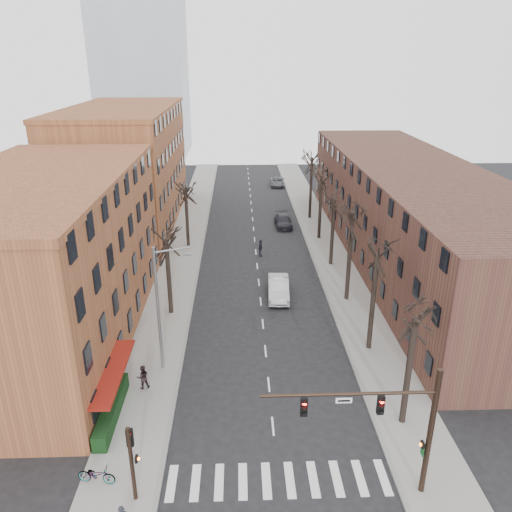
{
  "coord_description": "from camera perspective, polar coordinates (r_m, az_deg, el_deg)",
  "views": [
    {
      "loc": [
        -1.82,
        -19.27,
        20.04
      ],
      "look_at": [
        -0.38,
        20.8,
        4.0
      ],
      "focal_mm": 35.0,
      "sensor_mm": 36.0,
      "label": 1
    }
  ],
  "objects": [
    {
      "name": "signal_pole_left",
      "position": [
        25.8,
        -14.03,
        -21.48
      ],
      "size": [
        0.47,
        0.44,
        4.4
      ],
      "color": "black",
      "rests_on": "ground"
    },
    {
      "name": "silver_sedan",
      "position": [
        44.64,
        2.59,
        -3.68
      ],
      "size": [
        2.06,
        5.25,
        1.7
      ],
      "primitive_type": "imported",
      "rotation": [
        0.0,
        0.0,
        -0.05
      ],
      "color": "#ABAEB2",
      "rests_on": "ground"
    },
    {
      "name": "office_tower",
      "position": [
        116.46,
        -13.43,
        26.19
      ],
      "size": [
        18.0,
        18.0,
        60.0
      ],
      "primitive_type": "cube",
      "color": "#B2B7BF",
      "rests_on": "ground"
    },
    {
      "name": "building_left_near",
      "position": [
        39.65,
        -22.85,
        -0.73
      ],
      "size": [
        12.0,
        26.0,
        12.0
      ],
      "primitive_type": "cube",
      "color": "brown",
      "rests_on": "ground"
    },
    {
      "name": "building_left_far",
      "position": [
        66.13,
        -14.61,
        9.74
      ],
      "size": [
        12.0,
        28.0,
        14.0
      ],
      "primitive_type": "cube",
      "color": "brown",
      "rests_on": "ground"
    },
    {
      "name": "sidewalk_right",
      "position": [
        58.65,
        7.71,
        1.7
      ],
      "size": [
        4.0,
        90.0,
        0.15
      ],
      "primitive_type": "cube",
      "color": "gray",
      "rests_on": "ground"
    },
    {
      "name": "tree_right_c",
      "position": [
        45.08,
        10.27,
        -4.97
      ],
      "size": [
        5.2,
        5.2,
        11.6
      ],
      "primitive_type": null,
      "color": "black",
      "rests_on": "ground"
    },
    {
      "name": "bicycle",
      "position": [
        28.32,
        -17.76,
        -22.68
      ],
      "size": [
        2.03,
        0.98,
        1.02
      ],
      "primitive_type": "imported",
      "rotation": [
        0.0,
        0.0,
        1.41
      ],
      "color": "gray",
      "rests_on": "sidewalk_left"
    },
    {
      "name": "pedestrian_crossing",
      "position": [
        53.59,
        0.51,
        0.92
      ],
      "size": [
        0.47,
        1.1,
        1.87
      ],
      "primitive_type": "imported",
      "rotation": [
        0.0,
        0.0,
        1.59
      ],
      "color": "black",
      "rests_on": "ground"
    },
    {
      "name": "parked_car_far",
      "position": [
        84.09,
        2.47,
        8.47
      ],
      "size": [
        2.5,
        4.95,
        1.34
      ],
      "primitive_type": "imported",
      "rotation": [
        0.0,
        0.0,
        -0.06
      ],
      "color": "#525459",
      "rests_on": "ground"
    },
    {
      "name": "parked_car_mid",
      "position": [
        63.38,
        3.14,
        4.02
      ],
      "size": [
        2.1,
        4.94,
        1.42
      ],
      "primitive_type": "imported",
      "rotation": [
        0.0,
        0.0,
        0.02
      ],
      "color": "black",
      "rests_on": "ground"
    },
    {
      "name": "tree_left_a",
      "position": [
        42.71,
        -9.65,
        -6.52
      ],
      "size": [
        5.2,
        5.2,
        9.5
      ],
      "primitive_type": null,
      "color": "black",
      "rests_on": "ground"
    },
    {
      "name": "tree_left_b",
      "position": [
        57.2,
        -7.72,
        1.09
      ],
      "size": [
        5.2,
        5.2,
        9.5
      ],
      "primitive_type": null,
      "color": "black",
      "rests_on": "ground"
    },
    {
      "name": "building_right",
      "position": [
        54.51,
        17.18,
        4.8
      ],
      "size": [
        12.0,
        50.0,
        10.0
      ],
      "primitive_type": "cube",
      "color": "#4E2F24",
      "rests_on": "ground"
    },
    {
      "name": "tree_right_a",
      "position": [
        32.12,
        16.3,
        -17.85
      ],
      "size": [
        5.2,
        5.2,
        10.0
      ],
      "primitive_type": null,
      "color": "black",
      "rests_on": "ground"
    },
    {
      "name": "signal_mast_arm",
      "position": [
        25.12,
        16.04,
        -17.71
      ],
      "size": [
        8.14,
        0.3,
        7.2
      ],
      "color": "black",
      "rests_on": "ground"
    },
    {
      "name": "ground",
      "position": [
        27.86,
        2.55,
        -24.22
      ],
      "size": [
        160.0,
        160.0,
        0.0
      ],
      "primitive_type": "plane",
      "color": "black",
      "rests_on": "ground"
    },
    {
      "name": "pedestrian_b",
      "position": [
        33.65,
        -12.81,
        -13.33
      ],
      "size": [
        0.95,
        0.83,
        1.65
      ],
      "primitive_type": "imported",
      "rotation": [
        0.0,
        0.0,
        3.44
      ],
      "color": "black",
      "rests_on": "sidewalk_left"
    },
    {
      "name": "hedge",
      "position": [
        32.0,
        -16.17,
        -16.52
      ],
      "size": [
        0.8,
        6.0,
        1.0
      ],
      "primitive_type": "cube",
      "color": "black",
      "rests_on": "sidewalk_left"
    },
    {
      "name": "tree_right_b",
      "position": [
        38.31,
        12.71,
        -10.33
      ],
      "size": [
        5.2,
        5.2,
        10.8
      ],
      "primitive_type": null,
      "color": "black",
      "rests_on": "ground"
    },
    {
      "name": "tree_right_d",
      "position": [
        52.2,
        8.51,
        -1.03
      ],
      "size": [
        5.2,
        5.2,
        10.0
      ],
      "primitive_type": null,
      "color": "black",
      "rests_on": "ground"
    },
    {
      "name": "streetlight",
      "position": [
        33.31,
        -10.87,
        -5.44
      ],
      "size": [
        2.45,
        0.22,
        9.03
      ],
      "color": "slate",
      "rests_on": "ground"
    },
    {
      "name": "parked_car_near",
      "position": [
        63.29,
        3.21,
        3.96
      ],
      "size": [
        1.74,
        4.05,
        1.36
      ],
      "primitive_type": "imported",
      "rotation": [
        0.0,
        0.0,
        0.03
      ],
      "color": "black",
      "rests_on": "ground"
    },
    {
      "name": "sidewalk_left",
      "position": [
        58.15,
        -8.03,
        1.5
      ],
      "size": [
        4.0,
        90.0,
        0.15
      ],
      "primitive_type": "cube",
      "color": "gray",
      "rests_on": "ground"
    },
    {
      "name": "tree_right_e",
      "position": [
        59.54,
        7.17,
        1.96
      ],
      "size": [
        5.2,
        5.2,
        10.8
      ],
      "primitive_type": null,
      "color": "black",
      "rests_on": "ground"
    },
    {
      "name": "awning_left",
      "position": [
        33.13,
        -15.47,
        -16.35
      ],
      "size": [
        1.2,
        7.0,
        0.15
      ],
      "primitive_type": "cube",
      "color": "maroon",
      "rests_on": "ground"
    },
    {
      "name": "tree_right_f",
      "position": [
        67.03,
        6.14,
        4.28
      ],
      "size": [
        5.2,
        5.2,
        11.6
      ],
      "primitive_type": null,
      "color": "black",
      "rests_on": "ground"
    }
  ]
}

